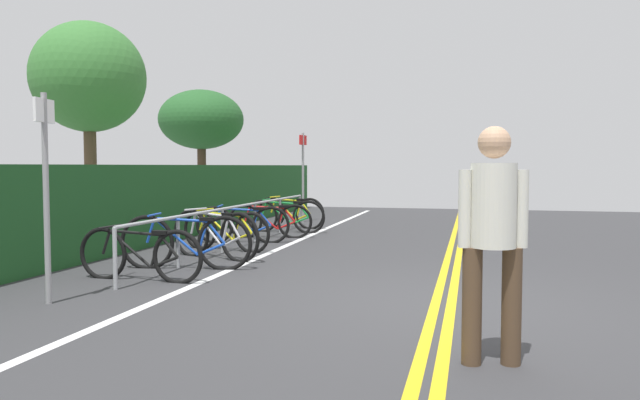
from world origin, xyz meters
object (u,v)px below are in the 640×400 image
at_px(bicycle_1, 186,242).
at_px(bicycle_7, 290,213).
at_px(bicycle_2, 215,235).
at_px(tree_mid, 89,78).
at_px(tree_far_right, 201,120).
at_px(bicycle_0, 140,254).
at_px(bicycle_3, 226,231).
at_px(bicycle_5, 270,221).
at_px(sign_post_far, 303,169).
at_px(pedestrian, 493,228).
at_px(bike_rack, 240,215).
at_px(sign_post_near, 46,177).
at_px(bicycle_4, 243,224).
at_px(bicycle_6, 285,216).

bearing_deg(bicycle_1, bicycle_7, 2.28).
xyz_separation_m(bicycle_2, tree_mid, (2.70, 4.03, 2.88)).
height_order(bicycle_1, tree_far_right, tree_far_right).
distance_m(bicycle_0, bicycle_3, 2.76).
relative_size(bicycle_0, bicycle_2, 1.03).
bearing_deg(bicycle_5, sign_post_far, 4.64).
height_order(bicycle_7, pedestrian, pedestrian).
distance_m(bike_rack, bicycle_5, 1.39).
distance_m(bicycle_2, bicycle_7, 4.70).
relative_size(bicycle_2, sign_post_near, 0.78).
height_order(bicycle_4, tree_far_right, tree_far_right).
bearing_deg(bicycle_1, tree_mid, 47.69).
relative_size(bicycle_1, sign_post_near, 0.86).
bearing_deg(bicycle_5, bicycle_0, 178.66).
relative_size(bicycle_1, tree_mid, 0.42).
relative_size(bicycle_3, sign_post_far, 0.77).
relative_size(bicycle_5, tree_mid, 0.37).
height_order(bicycle_4, pedestrian, pedestrian).
bearing_deg(bicycle_5, bicycle_4, 164.43).
height_order(bike_rack, tree_mid, tree_mid).
bearing_deg(bicycle_7, bicycle_3, -179.57).
bearing_deg(bicycle_6, bike_rack, 178.00).
xyz_separation_m(bicycle_0, bicycle_1, (0.92, -0.16, 0.04)).
xyz_separation_m(bicycle_1, bicycle_2, (0.96, -0.00, -0.00)).
bearing_deg(sign_post_near, sign_post_far, -0.48).
xyz_separation_m(bicycle_3, pedestrian, (-4.97, -4.14, 0.64)).
xyz_separation_m(bike_rack, bicycle_7, (3.31, 0.08, -0.22)).
xyz_separation_m(bicycle_1, bicycle_5, (3.71, 0.05, -0.04)).
height_order(bicycle_5, tree_far_right, tree_far_right).
bearing_deg(bicycle_1, bicycle_4, 5.75).
height_order(bicycle_1, tree_mid, tree_mid).
xyz_separation_m(bike_rack, tree_mid, (1.32, 3.88, 2.69)).
height_order(sign_post_far, tree_mid, tree_mid).
bearing_deg(bicycle_5, bicycle_6, 0.46).
relative_size(bicycle_0, tree_mid, 0.39).
relative_size(bike_rack, sign_post_near, 3.57).
bearing_deg(bicycle_2, bicycle_6, 0.92).
xyz_separation_m(bicycle_7, sign_post_far, (1.42, 0.10, 1.00)).
bearing_deg(pedestrian, sign_post_far, 22.71).
distance_m(bicycle_1, tree_mid, 6.16).
xyz_separation_m(bicycle_6, tree_far_right, (4.92, 4.24, 2.47)).
relative_size(bicycle_0, pedestrian, 1.02).
distance_m(bicycle_2, bicycle_3, 0.90).
bearing_deg(bicycle_5, bicycle_2, -178.91).
bearing_deg(bicycle_4, bicycle_5, -15.57).
xyz_separation_m(pedestrian, sign_post_near, (0.86, 4.35, 0.33)).
height_order(bicycle_0, pedestrian, pedestrian).
height_order(bicycle_2, bicycle_6, bicycle_2).
distance_m(bicycle_5, sign_post_far, 3.53).
xyz_separation_m(bicycle_6, sign_post_far, (2.34, 0.26, 1.01)).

